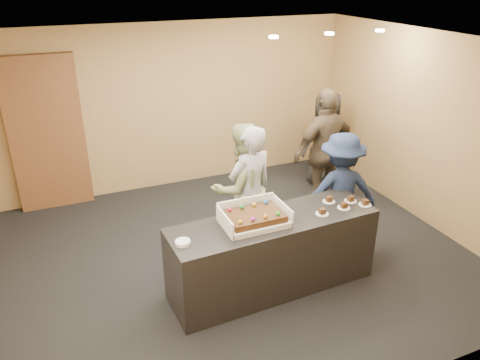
{
  "coord_description": "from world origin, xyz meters",
  "views": [
    {
      "loc": [
        -1.89,
        -4.81,
        3.46
      ],
      "look_at": [
        0.14,
        0.0,
        1.07
      ],
      "focal_mm": 35.0,
      "sensor_mm": 36.0,
      "label": 1
    }
  ],
  "objects_px": {
    "person_server_grey": "(250,192)",
    "person_sage_man": "(241,188)",
    "serving_counter": "(273,254)",
    "storage_cabinet": "(47,134)",
    "sheet_cake": "(254,216)",
    "cake_box": "(253,219)",
    "person_navy_man": "(340,191)",
    "person_dark_suit": "(326,139)",
    "person_brown_extra": "(325,151)",
    "plate_stack": "(183,242)"
  },
  "relations": [
    {
      "from": "person_server_grey",
      "to": "person_sage_man",
      "type": "relative_size",
      "value": 1.01
    },
    {
      "from": "serving_counter",
      "to": "person_sage_man",
      "type": "height_order",
      "value": "person_sage_man"
    },
    {
      "from": "storage_cabinet",
      "to": "person_server_grey",
      "type": "distance_m",
      "value": 3.3
    },
    {
      "from": "storage_cabinet",
      "to": "person_server_grey",
      "type": "height_order",
      "value": "storage_cabinet"
    },
    {
      "from": "serving_counter",
      "to": "sheet_cake",
      "type": "xyz_separation_m",
      "value": [
        -0.24,
        0.0,
        0.55
      ]
    },
    {
      "from": "storage_cabinet",
      "to": "person_sage_man",
      "type": "xyz_separation_m",
      "value": [
        2.21,
        -2.22,
        -0.31
      ]
    },
    {
      "from": "cake_box",
      "to": "person_server_grey",
      "type": "distance_m",
      "value": 0.85
    },
    {
      "from": "sheet_cake",
      "to": "cake_box",
      "type": "bearing_deg",
      "value": 89.04
    },
    {
      "from": "person_sage_man",
      "to": "person_navy_man",
      "type": "bearing_deg",
      "value": 151.35
    },
    {
      "from": "serving_counter",
      "to": "storage_cabinet",
      "type": "bearing_deg",
      "value": 121.82
    },
    {
      "from": "storage_cabinet",
      "to": "cake_box",
      "type": "distance_m",
      "value": 3.73
    },
    {
      "from": "cake_box",
      "to": "person_sage_man",
      "type": "relative_size",
      "value": 0.41
    },
    {
      "from": "serving_counter",
      "to": "person_dark_suit",
      "type": "relative_size",
      "value": 1.48
    },
    {
      "from": "person_sage_man",
      "to": "person_server_grey",
      "type": "bearing_deg",
      "value": 101.59
    },
    {
      "from": "person_sage_man",
      "to": "person_brown_extra",
      "type": "distance_m",
      "value": 1.66
    },
    {
      "from": "storage_cabinet",
      "to": "cake_box",
      "type": "height_order",
      "value": "storage_cabinet"
    },
    {
      "from": "serving_counter",
      "to": "storage_cabinet",
      "type": "distance_m",
      "value": 3.94
    },
    {
      "from": "serving_counter",
      "to": "person_sage_man",
      "type": "relative_size",
      "value": 1.39
    },
    {
      "from": "cake_box",
      "to": "person_dark_suit",
      "type": "xyz_separation_m",
      "value": [
        2.36,
        2.25,
        -0.14
      ]
    },
    {
      "from": "sheet_cake",
      "to": "person_sage_man",
      "type": "xyz_separation_m",
      "value": [
        0.26,
        0.97,
        -0.14
      ]
    },
    {
      "from": "serving_counter",
      "to": "person_dark_suit",
      "type": "bearing_deg",
      "value": 44.33
    },
    {
      "from": "person_navy_man",
      "to": "person_brown_extra",
      "type": "bearing_deg",
      "value": -96.46
    },
    {
      "from": "cake_box",
      "to": "person_server_grey",
      "type": "bearing_deg",
      "value": 68.28
    },
    {
      "from": "plate_stack",
      "to": "person_server_grey",
      "type": "height_order",
      "value": "person_server_grey"
    },
    {
      "from": "person_brown_extra",
      "to": "person_sage_man",
      "type": "bearing_deg",
      "value": 10.76
    },
    {
      "from": "storage_cabinet",
      "to": "person_sage_man",
      "type": "distance_m",
      "value": 3.15
    },
    {
      "from": "serving_counter",
      "to": "storage_cabinet",
      "type": "height_order",
      "value": "storage_cabinet"
    },
    {
      "from": "person_brown_extra",
      "to": "person_server_grey",
      "type": "bearing_deg",
      "value": 16.65
    },
    {
      "from": "sheet_cake",
      "to": "person_sage_man",
      "type": "bearing_deg",
      "value": 75.12
    },
    {
      "from": "storage_cabinet",
      "to": "person_brown_extra",
      "type": "distance_m",
      "value": 4.16
    },
    {
      "from": "serving_counter",
      "to": "person_navy_man",
      "type": "bearing_deg",
      "value": 19.57
    },
    {
      "from": "cake_box",
      "to": "person_dark_suit",
      "type": "height_order",
      "value": "person_dark_suit"
    },
    {
      "from": "plate_stack",
      "to": "person_server_grey",
      "type": "distance_m",
      "value": 1.46
    },
    {
      "from": "sheet_cake",
      "to": "person_navy_man",
      "type": "bearing_deg",
      "value": 18.85
    },
    {
      "from": "person_sage_man",
      "to": "serving_counter",
      "type": "bearing_deg",
      "value": 81.93
    },
    {
      "from": "storage_cabinet",
      "to": "sheet_cake",
      "type": "distance_m",
      "value": 3.75
    },
    {
      "from": "person_brown_extra",
      "to": "storage_cabinet",
      "type": "bearing_deg",
      "value": -31.53
    },
    {
      "from": "plate_stack",
      "to": "person_server_grey",
      "type": "relative_size",
      "value": 0.09
    },
    {
      "from": "sheet_cake",
      "to": "person_brown_extra",
      "type": "distance_m",
      "value": 2.36
    },
    {
      "from": "plate_stack",
      "to": "person_brown_extra",
      "type": "xyz_separation_m",
      "value": [
        2.67,
        1.58,
        0.03
      ]
    },
    {
      "from": "storage_cabinet",
      "to": "person_dark_suit",
      "type": "distance_m",
      "value": 4.43
    },
    {
      "from": "serving_counter",
      "to": "plate_stack",
      "type": "xyz_separation_m",
      "value": [
        -1.08,
        -0.09,
        0.47
      ]
    },
    {
      "from": "storage_cabinet",
      "to": "person_sage_man",
      "type": "relative_size",
      "value": 1.36
    },
    {
      "from": "cake_box",
      "to": "person_dark_suit",
      "type": "distance_m",
      "value": 3.27
    },
    {
      "from": "person_server_grey",
      "to": "person_navy_man",
      "type": "xyz_separation_m",
      "value": [
        1.14,
        -0.31,
        -0.07
      ]
    },
    {
      "from": "serving_counter",
      "to": "storage_cabinet",
      "type": "xyz_separation_m",
      "value": [
        -2.19,
        3.19,
        0.72
      ]
    },
    {
      "from": "serving_counter",
      "to": "person_brown_extra",
      "type": "distance_m",
      "value": 2.24
    },
    {
      "from": "cake_box",
      "to": "sheet_cake",
      "type": "distance_m",
      "value": 0.06
    },
    {
      "from": "sheet_cake",
      "to": "person_dark_suit",
      "type": "xyz_separation_m",
      "value": [
        2.36,
        2.28,
        -0.19
      ]
    },
    {
      "from": "person_brown_extra",
      "to": "plate_stack",
      "type": "bearing_deg",
      "value": 23.29
    }
  ]
}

